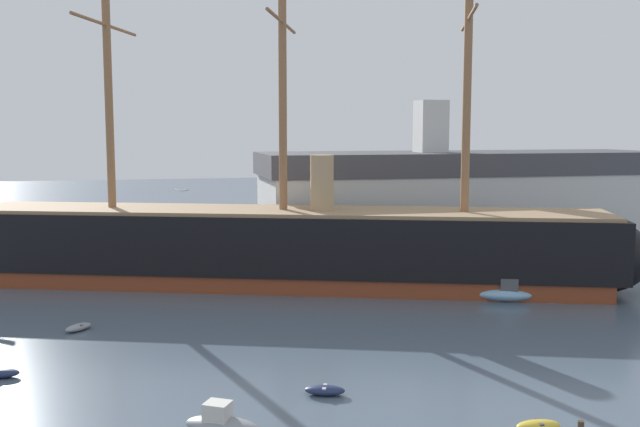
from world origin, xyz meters
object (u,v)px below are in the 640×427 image
Objects in this scene: motorboat_foreground_left at (222,424)px; motorboat_distant_centre at (275,252)px; tall_ship at (284,245)px; dinghy_near_centre at (325,390)px; dinghy_mid_left at (0,373)px; dockside_warehouse_right at (461,203)px; motorboat_alongside_stern at (505,293)px; seagull_in_flight at (182,190)px; dinghy_foreground_right at (538,426)px; dinghy_alongside_bow at (78,327)px; motorboat_far_right at (535,260)px.

motorboat_foreground_left is 1.15× the size of motorboat_distant_centre.
tall_ship reaches higher than dinghy_near_centre.
dinghy_mid_left is 56.22m from dockside_warehouse_right.
dinghy_near_centre is at bearing -138.43° from motorboat_alongside_stern.
dockside_warehouse_right is at bearing 75.24° from motorboat_alongside_stern.
motorboat_alongside_stern is (38.55, 10.90, 0.45)m from dinghy_mid_left.
motorboat_alongside_stern is at bearing 41.57° from dinghy_near_centre.
dinghy_foreground_right is at bearing -38.57° from seagull_in_flight.
dinghy_foreground_right is at bearing -109.81° from dockside_warehouse_right.
dinghy_mid_left is at bearing -110.74° from dinghy_alongside_bow.
dockside_warehouse_right is at bearing 118.66° from motorboat_far_right.
tall_ship reaches higher than motorboat_distant_centre.
seagull_in_flight reaches higher than dinghy_alongside_bow.
motorboat_alongside_stern is at bearing -127.75° from motorboat_far_right.
tall_ship is at bearing 84.22° from dinghy_near_centre.
motorboat_far_right is 3.70× the size of seagull_in_flight.
dinghy_foreground_right is 0.63× the size of motorboat_distant_centre.
motorboat_foreground_left is 15.46m from dinghy_foreground_right.
motorboat_distant_centre is at bearing 58.48° from dinghy_mid_left.
tall_ship is 28.48× the size of dinghy_near_centre.
tall_ship is 16.71× the size of motorboat_foreground_left.
motorboat_alongside_stern is at bearing 15.79° from dinghy_mid_left.
tall_ship is at bearing -172.87° from motorboat_far_right.
tall_ship is 1.37× the size of dockside_warehouse_right.
motorboat_foreground_left is 49.82m from motorboat_distant_centre.
motorboat_alongside_stern is 17.74m from motorboat_far_right.
seagull_in_flight is at bearing -107.36° from motorboat_distant_centre.
dinghy_near_centre is at bearing -48.77° from dinghy_alongside_bow.
dockside_warehouse_right is (44.58, 33.77, 5.76)m from dinghy_mid_left.
dinghy_foreground_right is at bearing -114.15° from motorboat_alongside_stern.
seagull_in_flight is at bearing 140.80° from dinghy_near_centre.
dinghy_alongside_bow is at bearing 131.23° from dinghy_near_centre.
dockside_warehouse_right reaches higher than dinghy_near_centre.
dinghy_foreground_right is (6.19, -35.64, -3.56)m from tall_ship.
seagull_in_flight reaches higher than motorboat_foreground_left.
dinghy_alongside_bow is (-17.49, -11.88, -3.56)m from tall_ship.
tall_ship reaches higher than motorboat_alongside_stern.
dinghy_foreground_right is 0.97× the size of dinghy_mid_left.
dockside_warehouse_right is at bearing 46.04° from seagull_in_flight.
dinghy_mid_left is at bearing 137.11° from motorboat_foreground_left.
tall_ship is 16.69× the size of motorboat_far_right.
seagull_in_flight is at bearing -156.43° from motorboat_alongside_stern.
motorboat_foreground_left is 1.70× the size of dinghy_near_centre.
dinghy_alongside_bow is 16.86m from seagull_in_flight.
dinghy_foreground_right is 0.94× the size of dinghy_near_centre.
dinghy_foreground_right is at bearing -119.47° from motorboat_far_right.
tall_ship reaches higher than dinghy_alongside_bow.
dinghy_foreground_right is 11.53m from dinghy_near_centre.
dinghy_foreground_right is 23.60m from seagull_in_flight.
seagull_in_flight is at bearing -6.17° from dinghy_mid_left.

